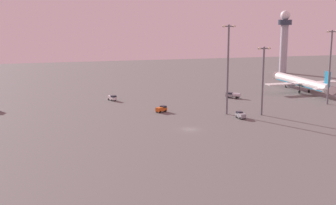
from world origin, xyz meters
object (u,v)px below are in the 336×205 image
object	(u,v)px
cargo_loader	(161,109)
maintenance_van	(241,115)
baggage_tractor	(112,98)
apron_light_east	(228,65)
airplane_mid_apron	(302,83)
apron_light_central	(263,76)
control_tower	(284,37)
apron_light_west	(330,63)
fuel_truck	(233,95)

from	to	relation	value
cargo_loader	maintenance_van	xyz separation A→B (m)	(23.98, -16.36, 0.00)
baggage_tractor	apron_light_east	distance (m)	53.45
airplane_mid_apron	apron_light_central	xyz separation A→B (m)	(-38.45, -38.55, 9.43)
control_tower	cargo_loader	size ratio (longest dim) A/B	8.08
baggage_tractor	maintenance_van	size ratio (longest dim) A/B	1.06
cargo_loader	maintenance_van	distance (m)	29.03
control_tower	apron_light_east	size ratio (longest dim) A/B	1.16
cargo_loader	apron_light_west	xyz separation A→B (m)	(67.17, -1.96, 15.23)
control_tower	apron_light_central	world-z (taller)	control_tower
control_tower	maintenance_van	world-z (taller)	control_tower
fuel_truck	airplane_mid_apron	bearing A→B (deg)	-38.60
control_tower	apron_light_west	xyz separation A→B (m)	(-29.08, -90.39, -4.91)
fuel_truck	apron_light_central	world-z (taller)	apron_light_central
airplane_mid_apron	apron_light_central	size ratio (longest dim) A/B	1.90
control_tower	apron_light_central	xyz separation A→B (m)	(-63.01, -101.80, -7.45)
baggage_tractor	cargo_loader	xyz separation A→B (m)	(14.46, -26.59, 0.00)
apron_light_west	baggage_tractor	bearing A→B (deg)	160.72
apron_light_central	fuel_truck	bearing A→B (deg)	85.53
apron_light_east	apron_light_central	size ratio (longest dim) A/B	1.31
airplane_mid_apron	apron_light_east	distance (m)	61.93
control_tower	fuel_truck	bearing A→B (deg)	-131.25
cargo_loader	apron_light_central	bearing A→B (deg)	36.97
fuel_truck	cargo_loader	xyz separation A→B (m)	(-35.81, -19.51, -0.19)
airplane_mid_apron	baggage_tractor	bearing A→B (deg)	177.10
airplane_mid_apron	fuel_truck	bearing A→B (deg)	-172.99
apron_light_east	airplane_mid_apron	bearing A→B (deg)	34.43
baggage_tractor	apron_light_west	bearing A→B (deg)	136.24
maintenance_van	control_tower	bearing A→B (deg)	49.72
baggage_tractor	fuel_truck	xyz separation A→B (m)	(50.26, -7.08, 0.19)
fuel_truck	apron_light_central	size ratio (longest dim) A/B	0.25
maintenance_van	apron_light_west	bearing A→B (deg)	12.75
maintenance_van	cargo_loader	bearing A→B (deg)	140.01
control_tower	apron_light_east	world-z (taller)	control_tower
fuel_truck	apron_light_central	distance (m)	35.28
baggage_tractor	apron_light_central	size ratio (longest dim) A/B	0.19
airplane_mid_apron	baggage_tractor	world-z (taller)	airplane_mid_apron
airplane_mid_apron	apron_light_west	world-z (taller)	apron_light_west
control_tower	maintenance_van	xyz separation A→B (m)	(-72.27, -104.79, -20.15)
airplane_mid_apron	maintenance_van	xyz separation A→B (m)	(-47.71, -41.53, -3.28)
baggage_tractor	maintenance_van	xyz separation A→B (m)	(38.44, -42.95, 0.00)
apron_light_east	maintenance_van	bearing A→B (deg)	-73.38
control_tower	airplane_mid_apron	world-z (taller)	control_tower
fuel_truck	cargo_loader	distance (m)	40.78
apron_light_central	cargo_loader	bearing A→B (deg)	158.08
fuel_truck	apron_light_west	world-z (taller)	apron_light_west
cargo_loader	apron_light_east	xyz separation A→B (m)	(21.79, -9.03, 16.54)
control_tower	maintenance_van	distance (m)	128.88
apron_light_central	airplane_mid_apron	bearing A→B (deg)	45.07
control_tower	cargo_loader	bearing A→B (deg)	-137.42
baggage_tractor	apron_light_east	xyz separation A→B (m)	(36.25, -35.63, 16.54)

